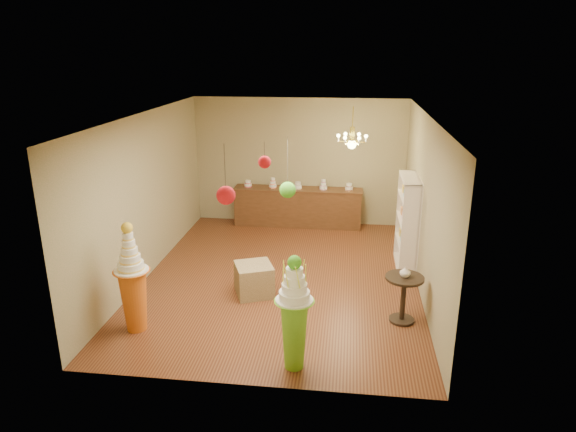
# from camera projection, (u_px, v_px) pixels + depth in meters

# --- Properties ---
(floor) EXTENTS (6.50, 6.50, 0.00)m
(floor) POSITION_uv_depth(u_px,v_px,m) (281.00, 277.00, 9.61)
(floor) COLOR #5E3019
(floor) RESTS_ON ground
(ceiling) EXTENTS (6.50, 6.50, 0.00)m
(ceiling) POSITION_uv_depth(u_px,v_px,m) (280.00, 116.00, 8.66)
(ceiling) COLOR white
(ceiling) RESTS_ON ground
(wall_back) EXTENTS (5.00, 0.04, 3.00)m
(wall_back) POSITION_uv_depth(u_px,v_px,m) (299.00, 162.00, 12.20)
(wall_back) COLOR #998F69
(wall_back) RESTS_ON ground
(wall_front) EXTENTS (5.00, 0.04, 3.00)m
(wall_front) POSITION_uv_depth(u_px,v_px,m) (244.00, 278.00, 6.07)
(wall_front) COLOR #998F69
(wall_front) RESTS_ON ground
(wall_left) EXTENTS (0.04, 6.50, 3.00)m
(wall_left) POSITION_uv_depth(u_px,v_px,m) (146.00, 196.00, 9.43)
(wall_left) COLOR #998F69
(wall_left) RESTS_ON ground
(wall_right) EXTENTS (0.04, 6.50, 3.00)m
(wall_right) POSITION_uv_depth(u_px,v_px,m) (424.00, 206.00, 8.84)
(wall_right) COLOR #998F69
(wall_right) RESTS_ON ground
(pedestal_green) EXTENTS (0.55, 0.55, 1.62)m
(pedestal_green) POSITION_uv_depth(u_px,v_px,m) (294.00, 320.00, 6.70)
(pedestal_green) COLOR #75CA2C
(pedestal_green) RESTS_ON floor
(pedestal_orange) EXTENTS (0.65, 0.65, 1.72)m
(pedestal_orange) POSITION_uv_depth(u_px,v_px,m) (133.00, 290.00, 7.65)
(pedestal_orange) COLOR #CF5F18
(pedestal_orange) RESTS_ON floor
(burlap_riser) EXTENTS (0.79, 0.79, 0.55)m
(burlap_riser) POSITION_uv_depth(u_px,v_px,m) (254.00, 280.00, 8.87)
(burlap_riser) COLOR #8E764E
(burlap_riser) RESTS_ON floor
(sideboard) EXTENTS (3.04, 0.54, 1.16)m
(sideboard) POSITION_uv_depth(u_px,v_px,m) (298.00, 206.00, 12.25)
(sideboard) COLOR #54311A
(sideboard) RESTS_ON floor
(shelving_unit) EXTENTS (0.33, 1.20, 1.80)m
(shelving_unit) POSITION_uv_depth(u_px,v_px,m) (408.00, 223.00, 9.81)
(shelving_unit) COLOR silver
(shelving_unit) RESTS_ON floor
(round_table) EXTENTS (0.63, 0.63, 0.76)m
(round_table) POSITION_uv_depth(u_px,v_px,m) (404.00, 293.00, 7.92)
(round_table) COLOR black
(round_table) RESTS_ON floor
(vase) EXTENTS (0.19, 0.19, 0.17)m
(vase) POSITION_uv_depth(u_px,v_px,m) (405.00, 272.00, 7.81)
(vase) COLOR silver
(vase) RESTS_ON round_table
(pom_red_left) EXTENTS (0.24, 0.24, 0.76)m
(pom_red_left) POSITION_uv_depth(u_px,v_px,m) (226.00, 195.00, 6.34)
(pom_red_left) COLOR #453F32
(pom_red_left) RESTS_ON ceiling
(pom_green_mid) EXTENTS (0.22, 0.22, 0.83)m
(pom_green_mid) POSITION_uv_depth(u_px,v_px,m) (288.00, 190.00, 6.88)
(pom_green_mid) COLOR #453F32
(pom_green_mid) RESTS_ON ceiling
(pom_red_right) EXTENTS (0.16, 0.16, 0.34)m
(pom_red_right) POSITION_uv_depth(u_px,v_px,m) (265.00, 162.00, 6.37)
(pom_red_right) COLOR #453F32
(pom_red_right) RESTS_ON ceiling
(chandelier) EXTENTS (0.63, 0.63, 0.85)m
(chandelier) POSITION_uv_depth(u_px,v_px,m) (352.00, 142.00, 10.22)
(chandelier) COLOR #EAD552
(chandelier) RESTS_ON ceiling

